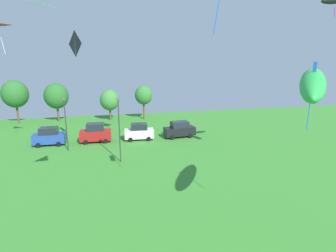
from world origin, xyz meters
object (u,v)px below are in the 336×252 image
Objects in this scene: light_post_0 at (119,127)px; treeline_tree_3 at (110,100)px; parked_car_leftmost at (49,136)px; parked_car_second_from_left at (96,133)px; treeline_tree_4 at (144,95)px; treeline_tree_2 at (56,96)px; parked_car_rightmost_in_row at (180,130)px; kite_flying_10 at (313,84)px; kite_flying_6 at (75,44)px; parked_car_third_from_left at (139,132)px; light_post_1 at (66,122)px; treeline_tree_1 at (15,94)px; kite_flying_2 at (60,20)px.

light_post_0 is 1.23× the size of treeline_tree_3.
parked_car_leftmost is 12.66m from light_post_0.
light_post_0 reaches higher than treeline_tree_3.
parked_car_second_from_left is 16.84m from treeline_tree_4.
parked_car_rightmost_in_row is at bearing -39.22° from treeline_tree_2.
kite_flying_10 is at bearing -64.03° from treeline_tree_2.
parked_car_leftmost is 0.97× the size of parked_car_second_from_left.
parked_car_third_from_left is (7.30, 5.29, -11.70)m from kite_flying_6.
kite_flying_10 is at bearing -54.77° from kite_flying_6.
light_post_1 is 21.82m from treeline_tree_1.
parked_car_second_from_left is 0.73× the size of treeline_tree_3.
light_post_1 is (-15.69, 21.91, -6.07)m from kite_flying_10.
kite_flying_2 is 27.12m from parked_car_rightmost_in_row.
parked_car_rightmost_in_row is at bearing 90.58° from kite_flying_10.
parked_car_second_from_left is at bearing 116.39° from kite_flying_10.
kite_flying_2 reaches higher than parked_car_second_from_left.
kite_flying_6 reaches higher than parked_car_second_from_left.
parked_car_third_from_left is 26.32m from treeline_tree_1.
parked_car_second_from_left is 1.01× the size of parked_car_third_from_left.
parked_car_second_from_left reaches higher than parked_car_leftmost.
kite_flying_2 is 16.10m from light_post_0.
treeline_tree_3 is at bearing 91.44° from light_post_0.
parked_car_third_from_left is (-6.30, 24.55, -8.63)m from kite_flying_10.
parked_car_rightmost_in_row is (12.55, 20.91, -11.87)m from kite_flying_2.
treeline_tree_3 is (9.63, -1.12, -0.96)m from treeline_tree_2.
treeline_tree_3 is (-0.57, 22.72, -0.14)m from light_post_0.
parked_car_rightmost_in_row is at bearing 3.30° from parked_car_third_from_left.
light_post_0 is (-9.19, -8.02, 2.82)m from parked_car_rightmost_in_row.
kite_flying_10 is 39.30m from treeline_tree_4.
parked_car_second_from_left is at bearing -122.48° from treeline_tree_4.
kite_flying_6 is at bearing -74.01° from treeline_tree_2.
kite_flying_10 is 29.06m from parked_car_second_from_left.
kite_flying_10 is at bearing -62.15° from parked_car_second_from_left.
kite_flying_10 is 0.79× the size of light_post_1.
treeline_tree_2 reaches higher than parked_car_second_from_left.
treeline_tree_2 is at bearing 135.45° from parked_car_rightmost_in_row.
treeline_tree_4 is (-3.49, 38.81, -5.12)m from kite_flying_10.
treeline_tree_4 is at bearing 97.42° from parked_car_rightmost_in_row.
light_post_1 is at bearing 138.90° from light_post_0.
parked_car_third_from_left is at bearing 72.78° from kite_flying_2.
light_post_0 is at bearing -41.10° from light_post_1.
parked_car_leftmost is at bearing 130.15° from kite_flying_6.
treeline_tree_4 is at bearing 44.37° from parked_car_leftmost.
kite_flying_2 reaches higher than kite_flying_10.
parked_car_rightmost_in_row is 17.84m from treeline_tree_3.
light_post_1 is (-2.89, 18.34, -9.31)m from kite_flying_2.
treeline_tree_1 is at bearing 133.59° from parked_car_second_from_left.
parked_car_rightmost_in_row is 12.52m from light_post_0.
parked_car_second_from_left is 5.10m from light_post_1.
parked_car_leftmost is at bearing 136.57° from light_post_0.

